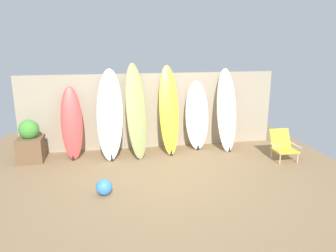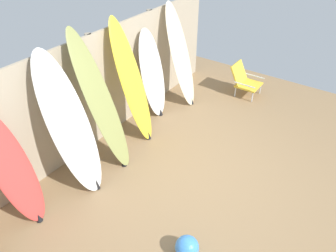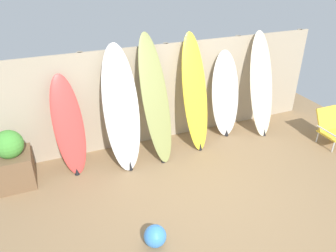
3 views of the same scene
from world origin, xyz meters
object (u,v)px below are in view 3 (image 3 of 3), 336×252
object	(u,v)px
surfboard_white_1	(121,109)
surfboard_yellow_3	(195,94)
surfboard_red_0	(69,126)
beach_chair	(332,127)
surfboard_cream_5	(261,85)
surfboard_olive_2	(155,100)
planter_box	(13,161)
beach_ball	(155,236)
surfboard_white_4	(225,95)

from	to	relation	value
surfboard_white_1	surfboard_yellow_3	bearing A→B (deg)	2.82
surfboard_red_0	beach_chair	bearing A→B (deg)	-12.18
surfboard_yellow_3	surfboard_cream_5	xyz separation A→B (m)	(1.39, -0.01, -0.05)
surfboard_red_0	surfboard_olive_2	size ratio (longest dim) A/B	0.76
surfboard_white_1	surfboard_olive_2	distance (m)	0.59
surfboard_white_1	surfboard_cream_5	world-z (taller)	surfboard_white_1
surfboard_olive_2	planter_box	bearing A→B (deg)	-179.37
surfboard_white_1	beach_chair	distance (m)	3.86
surfboard_white_1	surfboard_yellow_3	size ratio (longest dim) A/B	0.97
surfboard_red_0	surfboard_yellow_3	world-z (taller)	surfboard_yellow_3
beach_chair	beach_ball	distance (m)	4.01
surfboard_white_4	surfboard_yellow_3	bearing A→B (deg)	-169.29
surfboard_olive_2	beach_chair	world-z (taller)	surfboard_olive_2
planter_box	beach_ball	size ratio (longest dim) A/B	3.32
surfboard_yellow_3	beach_chair	size ratio (longest dim) A/B	3.15
beach_chair	beach_ball	xyz separation A→B (m)	(-3.86, -1.06, -0.18)
surfboard_white_1	surfboard_cream_5	xyz separation A→B (m)	(2.73, 0.05, -0.02)
surfboard_red_0	surfboard_cream_5	world-z (taller)	surfboard_cream_5
surfboard_white_1	beach_ball	bearing A→B (deg)	-94.51
beach_chair	planter_box	world-z (taller)	planter_box
surfboard_white_1	beach_ball	xyz separation A→B (m)	(-0.15, -1.94, -0.82)
surfboard_yellow_3	beach_ball	xyz separation A→B (m)	(-1.49, -2.01, -0.85)
surfboard_cream_5	beach_ball	distance (m)	3.59
surfboard_white_1	beach_ball	world-z (taller)	surfboard_white_1
surfboard_yellow_3	surfboard_cream_5	world-z (taller)	surfboard_yellow_3
surfboard_yellow_3	surfboard_cream_5	size ratio (longest dim) A/B	1.05
surfboard_cream_5	surfboard_white_4	bearing A→B (deg)	167.81
surfboard_red_0	surfboard_white_4	distance (m)	2.88
planter_box	beach_ball	xyz separation A→B (m)	(1.55, -1.92, -0.27)
surfboard_white_4	beach_chair	bearing A→B (deg)	-33.12
surfboard_red_0	surfboard_cream_5	distance (m)	3.56
surfboard_olive_2	surfboard_cream_5	world-z (taller)	surfboard_olive_2
surfboard_olive_2	beach_ball	bearing A→B (deg)	-110.76
surfboard_white_4	surfboard_white_1	bearing A→B (deg)	-174.42
surfboard_cream_5	beach_chair	xyz separation A→B (m)	(0.98, -0.93, -0.62)
surfboard_cream_5	planter_box	world-z (taller)	surfboard_cream_5
surfboard_white_4	beach_ball	bearing A→B (deg)	-135.75
beach_ball	surfboard_yellow_3	bearing A→B (deg)	53.39
surfboard_olive_2	surfboard_cream_5	bearing A→B (deg)	1.40
surfboard_olive_2	surfboard_white_4	world-z (taller)	surfboard_olive_2
surfboard_white_4	surfboard_olive_2	bearing A→B (deg)	-172.24
surfboard_cream_5	beach_chair	bearing A→B (deg)	-43.72
planter_box	surfboard_white_1	bearing A→B (deg)	0.83
surfboard_red_0	surfboard_olive_2	bearing A→B (deg)	-3.93
surfboard_white_4	beach_chair	world-z (taller)	surfboard_white_4
surfboard_white_4	planter_box	size ratio (longest dim) A/B	1.76
surfboard_yellow_3	planter_box	xyz separation A→B (m)	(-3.05, -0.09, -0.58)
surfboard_olive_2	planter_box	world-z (taller)	surfboard_olive_2
surfboard_olive_2	beach_chair	bearing A→B (deg)	-15.78
surfboard_yellow_3	surfboard_white_4	size ratio (longest dim) A/B	1.24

